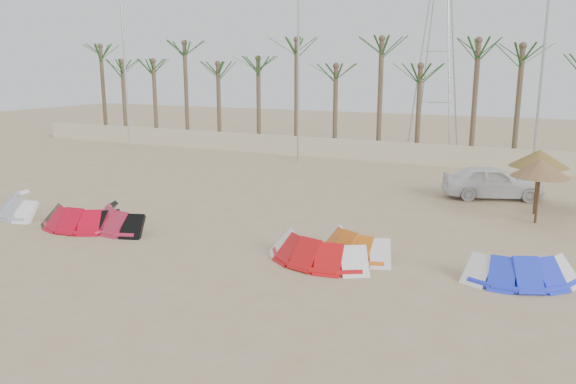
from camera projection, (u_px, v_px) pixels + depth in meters
The scene contains 16 objects.
ground at pixel (199, 276), 16.32m from camera, with size 120.00×120.00×0.00m, color tan.
boundary_wall at pixel (397, 152), 35.53m from camera, with size 60.00×0.30×1.30m, color beige.
palm_line at pixel (418, 59), 35.31m from camera, with size 52.00×4.00×7.70m.
lamp_a at pixel (125, 69), 41.09m from camera, with size 1.25×0.14×11.00m.
lamp_b at pixel (299, 70), 35.18m from camera, with size 1.25×0.14×11.00m.
lamp_c at pixel (543, 70), 29.26m from camera, with size 1.25×0.14×11.00m.
pylon at pixel (432, 151), 40.53m from camera, with size 3.00×3.00×14.00m, color #A5A8AD, non-canonical shape.
kite_grey at pixel (26, 203), 23.30m from camera, with size 3.76×2.85×0.90m.
kite_red_left at pixel (86, 216), 21.25m from camera, with size 3.56×1.84×0.90m.
kite_red_mid at pixel (123, 216), 21.26m from camera, with size 3.77×2.68×0.90m.
kite_red_right at pixel (320, 247), 17.56m from camera, with size 3.77×2.23×0.90m.
kite_orange at pixel (355, 242), 18.15m from camera, with size 3.33×2.43×0.90m.
kite_blue at pixel (523, 266), 15.90m from camera, with size 3.52×2.47×0.90m.
parasol_left at pixel (539, 158), 22.71m from camera, with size 2.35×2.35×2.69m.
parasol_mid at pixel (540, 168), 21.41m from camera, with size 2.16×2.16×2.53m.
car at pixel (492, 182), 25.87m from camera, with size 1.80×4.48×1.53m, color white.
Camera 1 is at (9.01, -12.75, 5.94)m, focal length 35.00 mm.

